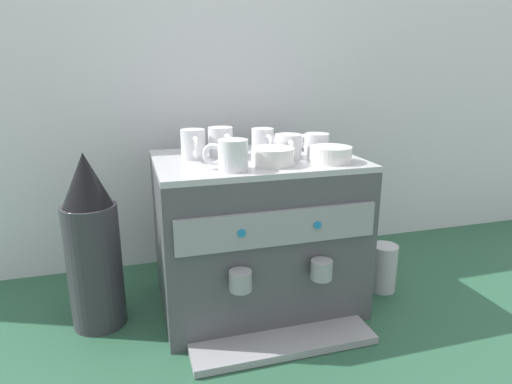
# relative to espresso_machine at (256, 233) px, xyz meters

# --- Properties ---
(ground_plane) EXTENTS (4.00, 4.00, 0.00)m
(ground_plane) POSITION_rel_espresso_machine_xyz_m (0.00, 0.00, -0.22)
(ground_plane) COLOR #28563D
(tiled_backsplash_wall) EXTENTS (2.80, 0.03, 1.13)m
(tiled_backsplash_wall) POSITION_rel_espresso_machine_xyz_m (0.00, 0.38, 0.34)
(tiled_backsplash_wall) COLOR silver
(tiled_backsplash_wall) RESTS_ON ground_plane
(espresso_machine) EXTENTS (0.56, 0.51, 0.45)m
(espresso_machine) POSITION_rel_espresso_machine_xyz_m (0.00, 0.00, 0.00)
(espresso_machine) COLOR #4C4C51
(espresso_machine) RESTS_ON ground_plane
(ceramic_cup_0) EXTENTS (0.07, 0.10, 0.06)m
(ceramic_cup_0) POSITION_rel_espresso_machine_xyz_m (0.18, 0.01, 0.26)
(ceramic_cup_0) COLOR white
(ceramic_cup_0) RESTS_ON espresso_machine
(ceramic_cup_1) EXTENTS (0.11, 0.08, 0.08)m
(ceramic_cup_1) POSITION_rel_espresso_machine_xyz_m (-0.10, -0.13, 0.26)
(ceramic_cup_1) COLOR white
(ceramic_cup_1) RESTS_ON espresso_machine
(ceramic_cup_2) EXTENTS (0.07, 0.11, 0.08)m
(ceramic_cup_2) POSITION_rel_espresso_machine_xyz_m (-0.17, 0.04, 0.27)
(ceramic_cup_2) COLOR white
(ceramic_cup_2) RESTS_ON espresso_machine
(ceramic_cup_3) EXTENTS (0.07, 0.11, 0.07)m
(ceramic_cup_3) POSITION_rel_espresso_machine_xyz_m (0.09, -0.02, 0.26)
(ceramic_cup_3) COLOR white
(ceramic_cup_3) RESTS_ON espresso_machine
(ceramic_cup_4) EXTENTS (0.06, 0.10, 0.08)m
(ceramic_cup_4) POSITION_rel_espresso_machine_xyz_m (0.03, 0.04, 0.26)
(ceramic_cup_4) COLOR white
(ceramic_cup_4) RESTS_ON espresso_machine
(ceramic_cup_5) EXTENTS (0.07, 0.11, 0.08)m
(ceramic_cup_5) POSITION_rel_espresso_machine_xyz_m (-0.09, 0.06, 0.27)
(ceramic_cup_5) COLOR white
(ceramic_cup_5) RESTS_ON espresso_machine
(ceramic_bowl_0) EXTENTS (0.11, 0.11, 0.03)m
(ceramic_bowl_0) POSITION_rel_espresso_machine_xyz_m (0.13, 0.11, 0.24)
(ceramic_bowl_0) COLOR white
(ceramic_bowl_0) RESTS_ON espresso_machine
(ceramic_bowl_1) EXTENTS (0.11, 0.11, 0.04)m
(ceramic_bowl_1) POSITION_rel_espresso_machine_xyz_m (0.18, -0.11, 0.24)
(ceramic_bowl_1) COLOR white
(ceramic_bowl_1) RESTS_ON espresso_machine
(ceramic_bowl_2) EXTENTS (0.11, 0.11, 0.04)m
(ceramic_bowl_2) POSITION_rel_espresso_machine_xyz_m (0.02, -0.09, 0.25)
(ceramic_bowl_2) COLOR white
(ceramic_bowl_2) RESTS_ON espresso_machine
(coffee_grinder) EXTENTS (0.14, 0.14, 0.49)m
(coffee_grinder) POSITION_rel_espresso_machine_xyz_m (-0.45, 0.00, 0.01)
(coffee_grinder) COLOR #333338
(coffee_grinder) RESTS_ON ground_plane
(milk_pitcher) EXTENTS (0.09, 0.09, 0.15)m
(milk_pitcher) POSITION_rel_espresso_machine_xyz_m (0.41, -0.05, -0.15)
(milk_pitcher) COLOR #B7B7BC
(milk_pitcher) RESTS_ON ground_plane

